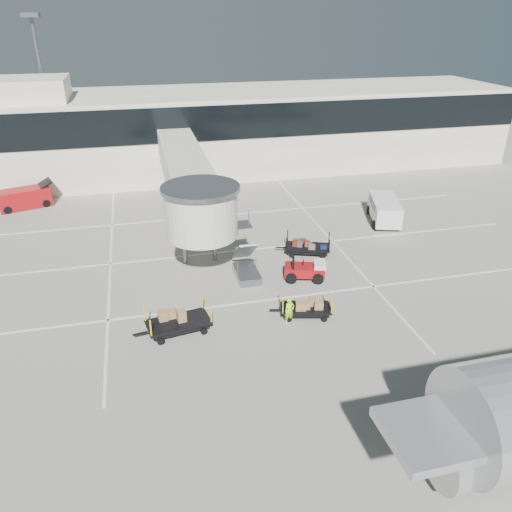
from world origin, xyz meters
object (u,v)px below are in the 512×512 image
object	(u,v)px
belt_loader	(25,198)
box_cart_near	(304,308)
box_cart_far	(178,323)
baggage_tug	(306,270)
minivan	(384,208)
ground_worker	(289,311)
suitcase_cart	(307,247)

from	to	relation	value
belt_loader	box_cart_near	bearing A→B (deg)	-69.05
belt_loader	box_cart_far	bearing A→B (deg)	-81.69
baggage_tug	belt_loader	size ratio (longest dim) A/B	0.58
box_cart_near	minivan	xyz separation A→B (m)	(10.75, 11.91, 0.62)
box_cart_far	ground_worker	bearing A→B (deg)	-14.73
baggage_tug	minivan	bearing A→B (deg)	56.01
box_cart_near	belt_loader	distance (m)	28.43
minivan	belt_loader	world-z (taller)	belt_loader
box_cart_near	belt_loader	xyz separation A→B (m)	(-18.06, 21.96, 0.34)
box_cart_far	belt_loader	bearing A→B (deg)	107.15
box_cart_far	ground_worker	world-z (taller)	box_cart_far
box_cart_near	box_cart_far	bearing A→B (deg)	-167.13
baggage_tug	minivan	xyz separation A→B (m)	(9.29, 7.79, 0.50)
box_cart_near	belt_loader	world-z (taller)	belt_loader
minivan	box_cart_far	bearing A→B (deg)	-129.18
box_cart_near	box_cart_far	distance (m)	7.02
ground_worker	belt_loader	world-z (taller)	belt_loader
box_cart_near	box_cart_far	world-z (taller)	box_cart_far
suitcase_cart	ground_worker	size ratio (longest dim) A/B	2.47
box_cart_near	ground_worker	bearing A→B (deg)	-142.85
box_cart_far	ground_worker	distance (m)	6.02
minivan	belt_loader	size ratio (longest dim) A/B	1.09
ground_worker	minivan	bearing A→B (deg)	36.22
baggage_tug	ground_worker	xyz separation A→B (m)	(-2.48, -4.57, 0.16)
box_cart_far	belt_loader	distance (m)	24.50
suitcase_cart	ground_worker	distance (m)	8.74
suitcase_cart	box_cart_near	distance (m)	7.93
baggage_tug	ground_worker	bearing A→B (deg)	-102.41
suitcase_cart	belt_loader	xyz separation A→B (m)	(-20.77, 14.50, 0.31)
ground_worker	belt_loader	size ratio (longest dim) A/B	0.32
box_cart_near	box_cart_far	xyz separation A→B (m)	(-7.01, 0.09, 0.08)
ground_worker	minivan	distance (m)	17.07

